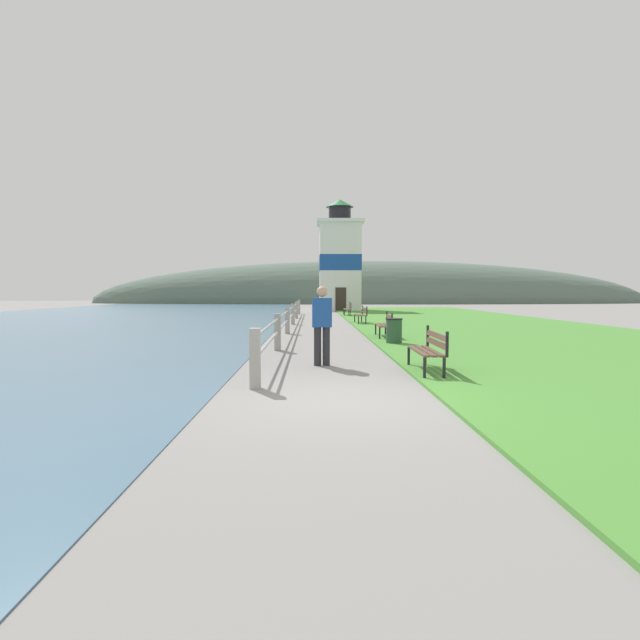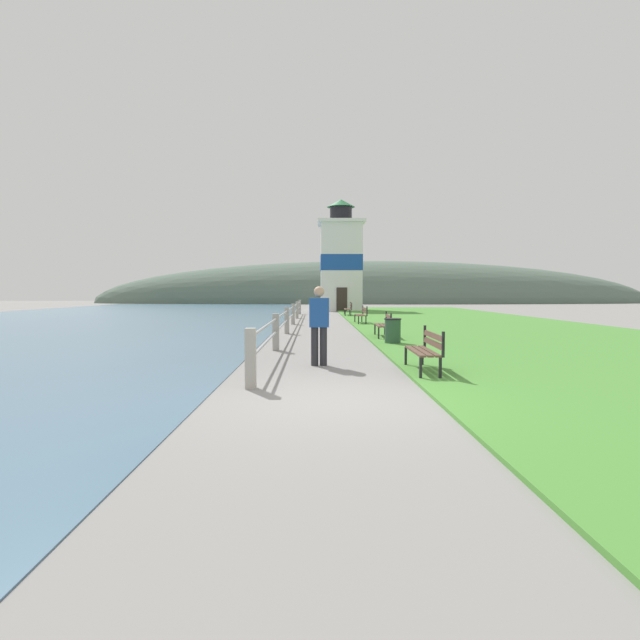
{
  "view_description": "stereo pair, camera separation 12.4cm",
  "coord_description": "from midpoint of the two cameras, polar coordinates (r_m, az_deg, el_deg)",
  "views": [
    {
      "loc": [
        -0.43,
        -7.63,
        1.7
      ],
      "look_at": [
        -0.07,
        16.45,
        0.3
      ],
      "focal_mm": 28.0,
      "sensor_mm": 36.0,
      "label": 1
    },
    {
      "loc": [
        -0.31,
        -7.64,
        1.7
      ],
      "look_at": [
        -0.07,
        16.45,
        0.3
      ],
      "focal_mm": 28.0,
      "sensor_mm": 36.0,
      "label": 2
    }
  ],
  "objects": [
    {
      "name": "grass_verge",
      "position": [
        26.0,
        16.84,
        -0.5
      ],
      "size": [
        12.0,
        51.22,
        0.06
      ],
      "color": "#4C8E38",
      "rests_on": "ground_plane"
    },
    {
      "name": "lighthouse",
      "position": [
        43.58,
        2.18,
        6.69
      ],
      "size": [
        4.0,
        4.0,
        9.6
      ],
      "color": "white",
      "rests_on": "ground_plane"
    },
    {
      "name": "distant_hillside",
      "position": [
        72.29,
        5.79,
        1.96
      ],
      "size": [
        80.0,
        16.0,
        12.0
      ],
      "color": "#566B5B",
      "rests_on": "ground_plane"
    },
    {
      "name": "park_bench_by_lighthouse",
      "position": [
        33.98,
        3.13,
        1.37
      ],
      "size": [
        0.53,
        1.98,
        0.94
      ],
      "rotation": [
        0.0,
        0.0,
        3.11
      ],
      "color": "brown",
      "rests_on": "ground_plane"
    },
    {
      "name": "trash_bin",
      "position": [
        15.95,
        8.23,
        -1.3
      ],
      "size": [
        0.54,
        0.54,
        0.84
      ],
      "color": "#2D5138",
      "rests_on": "ground_plane"
    },
    {
      "name": "park_bench_near",
      "position": [
        10.49,
        12.07,
        -3.11
      ],
      "size": [
        0.5,
        1.76,
        0.94
      ],
      "rotation": [
        0.0,
        0.0,
        3.12
      ],
      "color": "brown",
      "rests_on": "ground_plane"
    },
    {
      "name": "seawall_railing",
      "position": [
        22.7,
        -3.55,
        0.59
      ],
      "size": [
        0.18,
        28.21,
        1.06
      ],
      "color": "#A8A399",
      "rests_on": "ground_plane"
    },
    {
      "name": "person_strolling",
      "position": [
        11.32,
        -0.09,
        -0.32
      ],
      "size": [
        0.45,
        0.25,
        1.81
      ],
      "rotation": [
        0.0,
        0.0,
        1.6
      ],
      "color": "#28282D",
      "rests_on": "ground_plane"
    },
    {
      "name": "park_bench_midway",
      "position": [
        18.11,
        7.27,
        -0.38
      ],
      "size": [
        0.55,
        1.8,
        0.94
      ],
      "rotation": [
        0.0,
        0.0,
        3.1
      ],
      "color": "brown",
      "rests_on": "ground_plane"
    },
    {
      "name": "park_bench_far",
      "position": [
        25.72,
        4.67,
        0.72
      ],
      "size": [
        0.52,
        1.7,
        0.94
      ],
      "rotation": [
        0.0,
        0.0,
        3.17
      ],
      "color": "brown",
      "rests_on": "ground_plane"
    },
    {
      "name": "ground_plane",
      "position": [
        7.83,
        1.91,
        -9.21
      ],
      "size": [
        160.0,
        160.0,
        0.0
      ],
      "primitive_type": "plane",
      "color": "gray"
    },
    {
      "name": "water_strip",
      "position": [
        28.29,
        -29.75,
        -0.54
      ],
      "size": [
        24.0,
        81.96,
        0.01
      ],
      "color": "#476B84",
      "rests_on": "ground_plane"
    }
  ]
}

